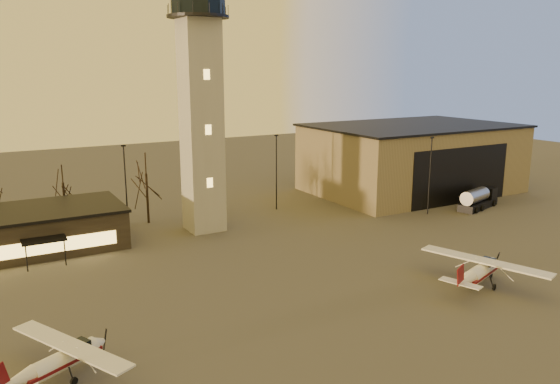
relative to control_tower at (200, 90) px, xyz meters
name	(u,v)px	position (x,y,z in m)	size (l,w,h in m)	color
ground	(361,333)	(0.00, -30.00, -16.33)	(220.00, 220.00, 0.00)	#484542
control_tower	(200,90)	(0.00, 0.00, 0.00)	(6.80, 6.80, 32.60)	#9F9B96
hangar	(412,158)	(36.00, 3.98, -11.17)	(30.60, 20.60, 10.30)	#847656
light_poles	(204,183)	(0.50, 1.00, -10.92)	(58.50, 12.25, 10.14)	black
tree_row	(66,178)	(-13.70, 9.16, -10.39)	(37.20, 9.20, 8.80)	black
cessna_front	(482,273)	(14.76, -28.07, -15.25)	(9.20, 11.28, 3.16)	white
cessna_rear	(67,362)	(-19.34, -25.54, -15.35)	(8.22, 9.77, 2.84)	silver
fuel_truck	(478,200)	(36.20, -9.06, -15.21)	(7.93, 4.16, 2.83)	black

